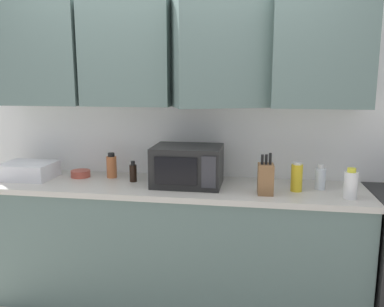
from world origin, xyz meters
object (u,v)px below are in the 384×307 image
(microwave, at_px, (188,166))
(bowl_ceramic_small, at_px, (81,174))
(dish_rack, at_px, (28,170))
(bottle_yellow_mustard, at_px, (297,177))
(bottle_soy_dark, at_px, (133,173))
(bottle_white_jar, at_px, (351,185))
(knife_block, at_px, (266,179))
(bottle_spice_jar, at_px, (112,166))
(bottle_clear_tall, at_px, (320,178))

(microwave, height_order, bowl_ceramic_small, microwave)
(dish_rack, relative_size, bottle_yellow_mustard, 1.93)
(bottle_soy_dark, height_order, bottle_white_jar, bottle_white_jar)
(microwave, xyz_separation_m, knife_block, (0.54, -0.14, -0.04))
(bottle_yellow_mustard, bearing_deg, bottle_soy_dark, 176.78)
(microwave, height_order, dish_rack, microwave)
(microwave, bearing_deg, bottle_spice_jar, 168.91)
(knife_block, xyz_separation_m, bottle_spice_jar, (-1.15, 0.26, -0.02))
(bowl_ceramic_small, bearing_deg, bottle_yellow_mustard, -4.77)
(bottle_soy_dark, distance_m, bowl_ceramic_small, 0.45)
(knife_block, relative_size, bottle_spice_jar, 1.44)
(dish_rack, distance_m, bottle_soy_dark, 0.82)
(microwave, height_order, bottle_spice_jar, microwave)
(microwave, height_order, knife_block, microwave)
(microwave, distance_m, bottle_clear_tall, 0.92)
(dish_rack, distance_m, bottle_clear_tall, 2.14)
(dish_rack, distance_m, knife_block, 1.77)
(knife_block, height_order, bottle_yellow_mustard, knife_block)
(dish_rack, xyz_separation_m, bottle_yellow_mustard, (1.98, -0.03, 0.04))
(bottle_soy_dark, xyz_separation_m, bottle_white_jar, (1.48, -0.19, 0.02))
(bottle_spice_jar, relative_size, bowl_ceramic_small, 1.30)
(knife_block, distance_m, bottle_white_jar, 0.53)
(bottle_spice_jar, xyz_separation_m, bottle_yellow_mustard, (1.36, -0.16, 0.01))
(bottle_clear_tall, bearing_deg, bottle_white_jar, -51.65)
(microwave, xyz_separation_m, dish_rack, (-1.23, -0.01, -0.08))
(bottle_soy_dark, distance_m, bottle_yellow_mustard, 1.16)
(bottle_clear_tall, bearing_deg, microwave, -177.83)
(bottle_soy_dark, bearing_deg, bottle_clear_tall, 0.32)
(microwave, relative_size, bottle_soy_dark, 3.13)
(microwave, height_order, bottle_soy_dark, microwave)
(bottle_spice_jar, xyz_separation_m, bottle_white_jar, (1.68, -0.28, 0.00))
(bottle_soy_dark, height_order, bowl_ceramic_small, bottle_soy_dark)
(bottle_spice_jar, relative_size, bottle_yellow_mustard, 0.97)
(dish_rack, height_order, knife_block, knife_block)
(dish_rack, xyz_separation_m, bottle_white_jar, (2.29, -0.15, 0.03))
(dish_rack, bearing_deg, bowl_ceramic_small, 15.29)
(bottle_white_jar, bearing_deg, bottle_soy_dark, 172.81)
(bowl_ceramic_small, bearing_deg, bottle_clear_tall, -1.98)
(bottle_clear_tall, distance_m, bottle_soy_dark, 1.32)
(microwave, relative_size, knife_block, 1.74)
(bowl_ceramic_small, bearing_deg, bottle_soy_dark, -8.77)
(bottle_yellow_mustard, relative_size, bowl_ceramic_small, 1.34)
(dish_rack, bearing_deg, knife_block, -4.43)
(bottle_spice_jar, bearing_deg, dish_rack, -168.47)
(bottle_spice_jar, bearing_deg, bottle_white_jar, -9.44)
(bottle_soy_dark, bearing_deg, knife_block, -10.13)
(microwave, height_order, bottle_white_jar, microwave)
(dish_rack, height_order, bottle_white_jar, bottle_white_jar)
(dish_rack, bearing_deg, microwave, 0.28)
(bottle_soy_dark, bearing_deg, bottle_white_jar, -7.19)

